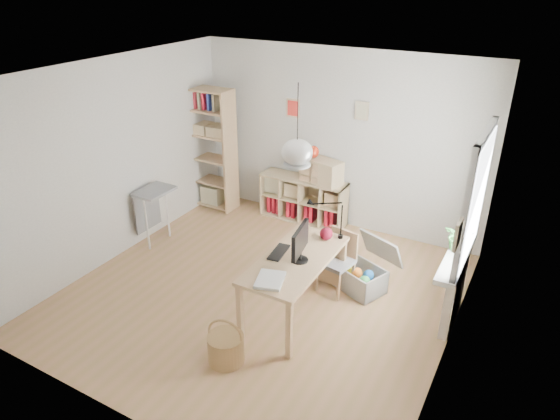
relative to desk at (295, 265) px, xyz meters
The scene contains 20 objects.
ground 0.87m from the desk, 164.74° to the left, with size 4.50×4.50×0.00m, color #A77953.
room_shell 1.34m from the desk, 164.74° to the left, with size 4.50×4.50×4.50m.
window_unit 2.04m from the desk, 24.12° to the left, with size 0.07×1.16×1.46m.
radiator 1.82m from the desk, 24.58° to the left, with size 0.10×0.80×0.80m, color white.
windowsill 1.77m from the desk, 25.25° to the left, with size 0.22×1.20×0.06m, color silver.
desk is the anchor object (origin of this frame).
cube_shelf 2.48m from the desk, 114.61° to the left, with size 1.40×0.38×0.72m.
tall_bookshelf 3.27m from the desk, 142.99° to the left, with size 0.80×0.38×2.00m.
side_table 2.64m from the desk, 169.06° to the left, with size 0.40×0.55×0.85m.
chair 0.77m from the desk, 71.87° to the left, with size 0.45×0.45×0.79m.
wicker_basket 1.19m from the desk, 103.12° to the right, with size 0.38×0.38×0.53m.
storage_chest 1.11m from the desk, 59.78° to the left, with size 0.83×0.87×0.65m.
monitor 0.34m from the desk, 20.74° to the right, with size 0.19×0.48×0.42m.
keyboard 0.24m from the desk, behind, with size 0.14×0.38×0.02m, color black.
task_lamp 0.74m from the desk, 85.70° to the left, with size 0.44×0.16×0.47m.
yarn_ball 0.59m from the desk, 77.42° to the left, with size 0.16×0.16×0.16m, color #4C0A16.
paper_tray 0.55m from the desk, 91.84° to the right, with size 0.27×0.34×0.03m, color silver.
drawer_chest 2.31m from the desk, 107.87° to the left, with size 0.65×0.30×0.37m, color #D1B08A.
red_vase 2.40m from the desk, 110.99° to the left, with size 0.16×0.16×0.19m, color #991E0C.
potted_plant 1.84m from the desk, 29.11° to the left, with size 0.31×0.26×0.34m, color #225D24.
Camera 1 is at (2.73, -4.41, 3.69)m, focal length 32.00 mm.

